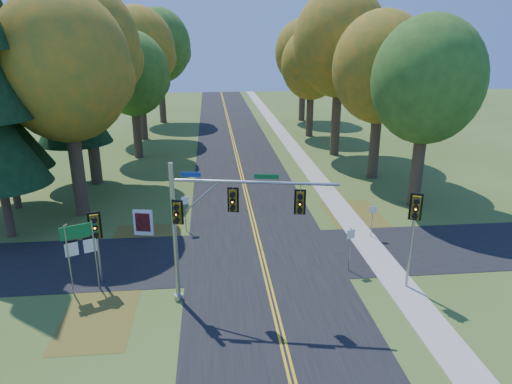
{
  "coord_description": "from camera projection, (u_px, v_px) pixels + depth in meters",
  "views": [
    {
      "loc": [
        -2.53,
        -20.15,
        11.23
      ],
      "look_at": [
        -0.16,
        3.3,
        3.2
      ],
      "focal_mm": 32.0,
      "sensor_mm": 36.0,
      "label": 1
    }
  ],
  "objects": [
    {
      "name": "road_cross",
      "position": [
        261.0,
        255.0,
        24.71
      ],
      "size": [
        60.0,
        6.0,
        0.02
      ],
      "primitive_type": "cube",
      "color": "black",
      "rests_on": "ground"
    },
    {
      "name": "east_signal_pole",
      "position": [
        414.0,
        218.0,
        20.25
      ],
      "size": [
        0.52,
        0.63,
        4.77
      ],
      "rotation": [
        0.0,
        0.0,
        -0.42
      ],
      "color": "gray",
      "rests_on": "ground"
    },
    {
      "name": "leaf_patch_e",
      "position": [
        360.0,
        222.0,
        29.13
      ],
      "size": [
        3.5,
        8.0,
        0.0
      ],
      "primitive_type": "cube",
      "color": "brown",
      "rests_on": "ground"
    },
    {
      "name": "tree_e_c",
      "position": [
        341.0,
        43.0,
        42.65
      ],
      "size": [
        8.8,
        8.8,
        15.79
      ],
      "color": "#38281C",
      "rests_on": "ground"
    },
    {
      "name": "tree_e_e",
      "position": [
        304.0,
        53.0,
        61.91
      ],
      "size": [
        7.8,
        7.8,
        13.74
      ],
      "color": "#38281C",
      "rests_on": "ground"
    },
    {
      "name": "ped_signal_pole",
      "position": [
        96.0,
        231.0,
        20.97
      ],
      "size": [
        0.58,
        0.68,
        3.72
      ],
      "rotation": [
        0.0,
        0.0,
        0.22
      ],
      "color": "#95989D",
      "rests_on": "ground"
    },
    {
      "name": "route_sign_cluster",
      "position": [
        80.0,
        244.0,
        20.46
      ],
      "size": [
        1.48,
        0.7,
        3.44
      ],
      "rotation": [
        0.0,
        0.0,
        0.42
      ],
      "color": "gray",
      "rests_on": "ground"
    },
    {
      "name": "leaf_patch_w_near",
      "position": [
        144.0,
        245.0,
        25.98
      ],
      "size": [
        4.0,
        6.0,
        0.0
      ],
      "primitive_type": "cube",
      "color": "brown",
      "rests_on": "ground"
    },
    {
      "name": "tree_w_a",
      "position": [
        66.0,
        67.0,
        27.55
      ],
      "size": [
        8.0,
        8.0,
        14.15
      ],
      "color": "#38281C",
      "rests_on": "ground"
    },
    {
      "name": "centerline_left",
      "position": [
        264.0,
        273.0,
        22.82
      ],
      "size": [
        0.1,
        160.0,
        0.01
      ],
      "primitive_type": "cube",
      "color": "gold",
      "rests_on": "road_main"
    },
    {
      "name": "centerline_right",
      "position": [
        268.0,
        273.0,
        22.84
      ],
      "size": [
        0.1,
        160.0,
        0.01
      ],
      "primitive_type": "cube",
      "color": "gold",
      "rests_on": "road_main"
    },
    {
      "name": "info_kiosk",
      "position": [
        143.0,
        223.0,
        27.03
      ],
      "size": [
        1.15,
        0.37,
        1.59
      ],
      "rotation": [
        0.0,
        0.0,
        -0.19
      ],
      "color": "white",
      "rests_on": "ground"
    },
    {
      "name": "tree_w_c",
      "position": [
        133.0,
        74.0,
        42.41
      ],
      "size": [
        6.8,
        6.8,
        11.91
      ],
      "color": "#38281C",
      "rests_on": "ground"
    },
    {
      "name": "road_main",
      "position": [
        266.0,
        273.0,
        22.83
      ],
      "size": [
        8.0,
        160.0,
        0.02
      ],
      "primitive_type": "cube",
      "color": "black",
      "rests_on": "ground"
    },
    {
      "name": "reg_sign_w",
      "position": [
        185.0,
        207.0,
        27.3
      ],
      "size": [
        0.42,
        0.19,
        2.3
      ],
      "rotation": [
        0.0,
        0.0,
        0.38
      ],
      "color": "gray",
      "rests_on": "ground"
    },
    {
      "name": "tree_e_b",
      "position": [
        382.0,
        68.0,
        35.68
      ],
      "size": [
        7.6,
        7.6,
        13.33
      ],
      "color": "#38281C",
      "rests_on": "ground"
    },
    {
      "name": "tree_e_d",
      "position": [
        312.0,
        65.0,
        52.02
      ],
      "size": [
        7.0,
        7.0,
        12.32
      ],
      "color": "#38281C",
      "rests_on": "ground"
    },
    {
      "name": "tree_w_b",
      "position": [
        83.0,
        49.0,
        33.72
      ],
      "size": [
        8.6,
        8.6,
        15.38
      ],
      "color": "#38281C",
      "rests_on": "ground"
    },
    {
      "name": "reg_sign_e_south",
      "position": [
        350.0,
        242.0,
        22.61
      ],
      "size": [
        0.43,
        0.17,
        2.33
      ],
      "rotation": [
        0.0,
        0.0,
        0.32
      ],
      "color": "gray",
      "rests_on": "ground"
    },
    {
      "name": "tree_w_e",
      "position": [
        159.0,
        46.0,
        60.26
      ],
      "size": [
        8.4,
        8.4,
        14.97
      ],
      "color": "#38281C",
      "rests_on": "ground"
    },
    {
      "name": "sidewalk_east",
      "position": [
        385.0,
        267.0,
        23.41
      ],
      "size": [
        1.6,
        160.0,
        0.06
      ],
      "primitive_type": "cube",
      "color": "#9E998E",
      "rests_on": "ground"
    },
    {
      "name": "tree_e_a",
      "position": [
        428.0,
        81.0,
        29.44
      ],
      "size": [
        7.2,
        7.2,
        12.73
      ],
      "color": "#38281C",
      "rests_on": "ground"
    },
    {
      "name": "ground",
      "position": [
        266.0,
        273.0,
        22.83
      ],
      "size": [
        160.0,
        160.0,
        0.0
      ],
      "primitive_type": "plane",
      "color": "#39531D",
      "rests_on": "ground"
    },
    {
      "name": "traffic_mast",
      "position": [
        214.0,
        217.0,
        19.03
      ],
      "size": [
        6.93,
        1.59,
        6.39
      ],
      "rotation": [
        0.0,
        0.0,
        -0.19
      ],
      "color": "#989AA0",
      "rests_on": "ground"
    },
    {
      "name": "reg_sign_e_north",
      "position": [
        373.0,
        216.0,
        26.5
      ],
      "size": [
        0.39,
        0.07,
        2.03
      ],
      "rotation": [
        0.0,
        0.0,
        -0.08
      ],
      "color": "gray",
      "rests_on": "ground"
    },
    {
      "name": "tree_w_d",
      "position": [
        138.0,
        51.0,
        49.97
      ],
      "size": [
        8.2,
        8.2,
        14.56
      ],
      "color": "#38281C",
      "rests_on": "ground"
    },
    {
      "name": "pine_c",
      "position": [
        65.0,
        59.0,
        33.54
      ],
      "size": [
        5.6,
        5.6,
        20.56
      ],
      "color": "#38281C",
      "rests_on": "ground"
    },
    {
      "name": "leaf_patch_w_far",
      "position": [
        99.0,
        317.0,
        19.29
      ],
      "size": [
        3.0,
        5.0,
        0.0
      ],
      "primitive_type": "cube",
      "color": "brown",
      "rests_on": "ground"
    }
  ]
}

